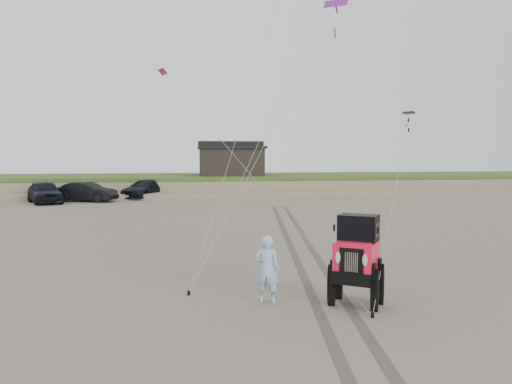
# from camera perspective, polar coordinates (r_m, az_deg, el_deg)

# --- Properties ---
(ground) EXTENTS (160.00, 160.00, 0.00)m
(ground) POSITION_cam_1_polar(r_m,az_deg,el_deg) (12.96, 4.65, -12.51)
(ground) COLOR #6B6054
(ground) RESTS_ON ground
(dune_ridge) EXTENTS (160.00, 14.25, 1.73)m
(dune_ridge) POSITION_cam_1_polar(r_m,az_deg,el_deg) (49.75, -5.23, 0.89)
(dune_ridge) COLOR #7A6B54
(dune_ridge) RESTS_ON ground
(cabin) EXTENTS (6.40, 5.40, 3.35)m
(cabin) POSITION_cam_1_polar(r_m,az_deg,el_deg) (49.32, -2.89, 3.68)
(cabin) COLOR black
(cabin) RESTS_ON dune_ridge
(truck_a) EXTENTS (3.98, 5.52, 1.75)m
(truck_a) POSITION_cam_1_polar(r_m,az_deg,el_deg) (42.02, -23.00, 0.02)
(truck_a) COLOR black
(truck_a) RESTS_ON ground
(truck_b) EXTENTS (5.05, 3.19, 1.57)m
(truck_b) POSITION_cam_1_polar(r_m,az_deg,el_deg) (42.04, -18.78, 0.02)
(truck_b) COLOR black
(truck_b) RESTS_ON ground
(truck_c) EXTENTS (4.67, 5.89, 1.60)m
(truck_c) POSITION_cam_1_polar(r_m,az_deg,el_deg) (44.27, -12.45, 0.36)
(truck_c) COLOR black
(truck_c) RESTS_ON ground
(jeep) EXTENTS (4.44, 5.18, 1.80)m
(jeep) POSITION_cam_1_polar(r_m,az_deg,el_deg) (12.72, 11.38, -8.70)
(jeep) COLOR #FD193D
(jeep) RESTS_ON ground
(man) EXTENTS (0.73, 0.58, 1.73)m
(man) POSITION_cam_1_polar(r_m,az_deg,el_deg) (12.71, 1.27, -8.81)
(man) COLOR #89C7D3
(man) RESTS_ON ground
(stake_main) EXTENTS (0.08, 0.08, 0.12)m
(stake_main) POSITION_cam_1_polar(r_m,az_deg,el_deg) (13.69, -7.69, -11.36)
(stake_main) COLOR black
(stake_main) RESTS_ON ground
(stake_aux) EXTENTS (0.08, 0.08, 0.12)m
(stake_aux) POSITION_cam_1_polar(r_m,az_deg,el_deg) (12.10, 13.17, -13.55)
(stake_aux) COLOR black
(stake_aux) RESTS_ON ground
(tire_tracks) EXTENTS (5.22, 29.74, 0.01)m
(tire_tracks) POSITION_cam_1_polar(r_m,az_deg,el_deg) (20.99, 4.99, -5.99)
(tire_tracks) COLOR #4C443D
(tire_tracks) RESTS_ON ground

